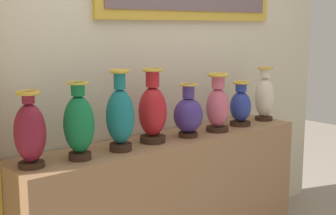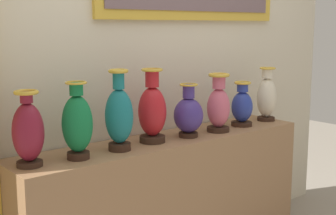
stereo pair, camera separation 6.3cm
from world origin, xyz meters
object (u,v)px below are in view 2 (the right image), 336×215
vase_teal (119,116)px  vase_ivory (267,97)px  vase_emerald (77,124)px  vase_cobalt (242,106)px  vase_burgundy (28,132)px  vase_indigo (188,114)px  vase_crimson (152,111)px  vase_rose (218,106)px

vase_teal → vase_ivory: (1.29, 0.03, -0.02)m
vase_emerald → vase_cobalt: bearing=1.0°
vase_burgundy → vase_indigo: vase_burgundy is taller
vase_burgundy → vase_cobalt: vase_burgundy is taller
vase_burgundy → vase_ivory: size_ratio=0.97×
vase_teal → vase_cobalt: 1.02m
vase_burgundy → vase_indigo: 1.02m
vase_emerald → vase_crimson: (0.51, 0.04, 0.00)m
vase_teal → vase_rose: size_ratio=1.19×
vase_emerald → vase_cobalt: (1.27, 0.02, -0.05)m
vase_crimson → vase_emerald: bearing=-175.4°
vase_ivory → vase_burgundy: bearing=-180.0°
vase_emerald → vase_rose: 1.02m
vase_cobalt → vase_emerald: bearing=-179.0°
vase_cobalt → vase_ivory: vase_ivory is taller
vase_indigo → vase_cobalt: size_ratio=1.08×
vase_crimson → vase_indigo: bearing=-8.0°
vase_burgundy → vase_indigo: bearing=-1.5°
vase_crimson → vase_indigo: size_ratio=1.31×
vase_crimson → vase_rose: size_ratio=1.15×
vase_emerald → vase_crimson: size_ratio=0.92×
vase_indigo → vase_cobalt: vase_indigo is taller
vase_emerald → vase_cobalt: vase_emerald is taller
vase_emerald → vase_ivory: (1.55, 0.03, -0.01)m
vase_teal → vase_ivory: 1.29m
vase_teal → vase_ivory: bearing=1.2°
vase_rose → vase_indigo: bearing=178.2°
vase_burgundy → vase_rose: (1.27, -0.03, -0.00)m
vase_rose → vase_ivory: (0.53, 0.03, 0.01)m
vase_teal → vase_cobalt: bearing=0.9°
vase_teal → vase_indigo: 0.51m
vase_ivory → vase_emerald: bearing=-178.8°
vase_crimson → vase_teal: bearing=-172.1°
vase_ivory → vase_teal: bearing=-178.8°
vase_burgundy → vase_crimson: bearing=0.7°
vase_burgundy → vase_cobalt: bearing=-0.4°
vase_emerald → vase_ivory: size_ratio=1.04×
vase_rose → vase_cobalt: size_ratio=1.24×
vase_teal → vase_cobalt: size_ratio=1.47×
vase_burgundy → vase_cobalt: 1.52m
vase_indigo → vase_ivory: (0.78, 0.03, 0.03)m
vase_crimson → vase_indigo: 0.26m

